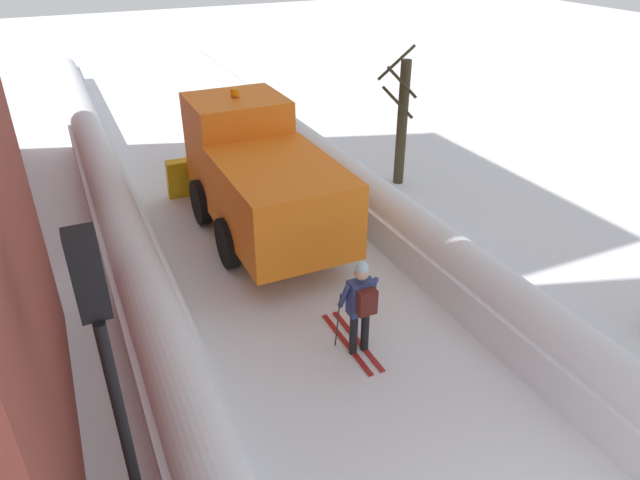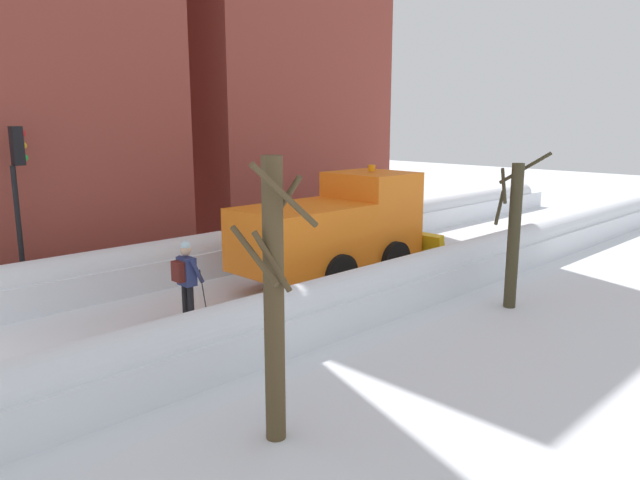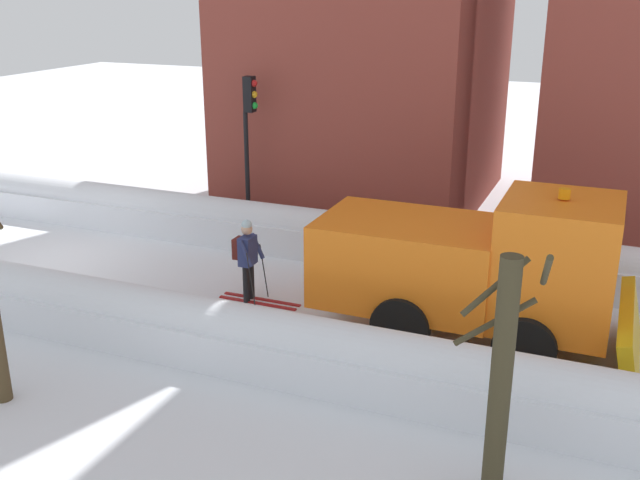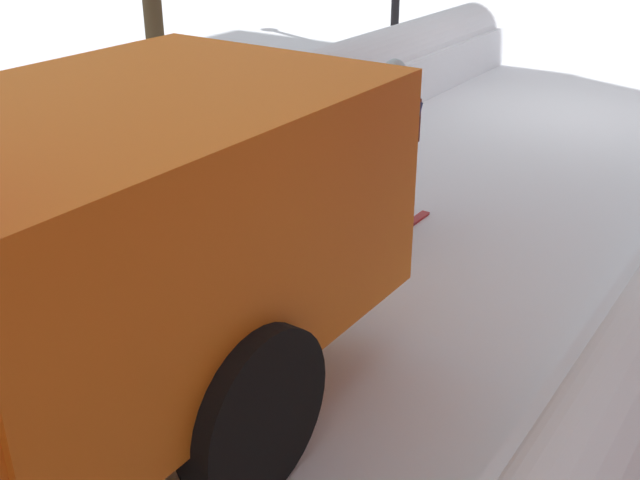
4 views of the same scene
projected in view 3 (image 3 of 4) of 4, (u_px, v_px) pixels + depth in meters
name	position (u px, v px, depth m)	size (l,w,h in m)	color
ground_plane	(460.00, 331.00, 14.50)	(80.00, 80.00, 0.00)	white
snowbank_left	(489.00, 257.00, 16.82)	(1.10, 36.00, 1.20)	white
snowbank_right	(423.00, 374.00, 11.82)	(1.10, 36.00, 1.18)	white
plow_truck	(478.00, 266.00, 13.73)	(3.20, 5.98, 3.12)	orange
skier	(247.00, 256.00, 15.59)	(0.62, 1.80, 1.81)	black
traffic_light_pole	(249.00, 125.00, 19.10)	(0.28, 0.42, 4.22)	black
bare_tree_mid	(502.00, 376.00, 9.26)	(1.19, 1.17, 3.66)	#3A3421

